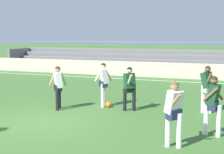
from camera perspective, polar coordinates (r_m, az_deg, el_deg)
ground_plane at (r=10.37m, az=-12.40°, el=-8.02°), size 160.00×160.00×0.00m
field_line_sideline at (r=19.95m, az=4.27°, el=-0.43°), size 44.00×0.12×0.01m
sideline_wall at (r=21.29m, az=5.38°, el=1.39°), size 48.00×0.16×0.99m
bleacher_stand at (r=23.90m, az=3.92°, el=3.05°), size 20.35×3.39×2.21m
player_dark_wide_left at (r=11.57m, az=3.14°, el=-1.44°), size 0.48×0.71×1.61m
player_white_wide_right at (r=12.22m, az=-1.55°, el=-0.66°), size 0.63×0.50×1.69m
player_dark_overlapping at (r=9.07m, az=17.65°, el=-4.04°), size 0.55×0.57×1.66m
player_white_on_ball at (r=7.91m, az=11.05°, el=-5.54°), size 0.48×0.67×1.64m
player_white_trailing_run at (r=11.92m, az=-9.64°, el=-1.25°), size 0.64×0.47×1.61m
player_dark_deep_cover at (r=11.70m, az=16.66°, el=-1.38°), size 0.52×0.60×1.68m
soccer_ball at (r=12.22m, az=-0.64°, el=-4.95°), size 0.22×0.22×0.22m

